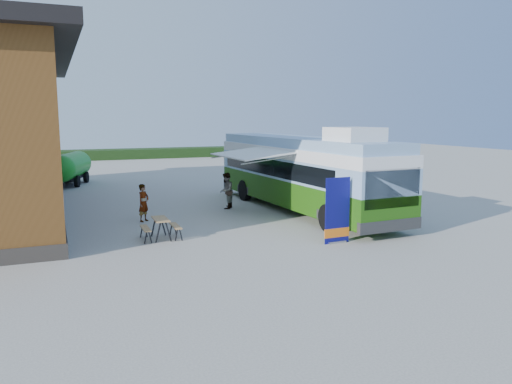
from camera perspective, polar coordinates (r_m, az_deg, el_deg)
name	(u,v)px	position (r m, az deg, el deg)	size (l,w,h in m)	color
ground	(260,240)	(18.03, 0.41, -5.51)	(100.00, 100.00, 0.00)	#BCB7AD
hedge	(195,152)	(56.25, -6.96, 4.56)	(40.00, 3.00, 1.00)	#264419
bus	(302,171)	(23.43, 5.26, 2.46)	(3.37, 13.10, 3.99)	#357513
awning	(257,150)	(22.44, 0.09, 4.80)	(2.88, 4.42, 0.52)	white
banner	(337,217)	(17.64, 9.28, -2.78)	(1.01, 0.21, 2.32)	#0C0D62
picnic_table	(161,224)	(18.37, -10.84, -3.58)	(1.36, 1.21, 0.76)	tan
person_a	(144,203)	(21.58, -12.73, -1.21)	(0.58, 0.38, 1.60)	#999999
person_b	(226,191)	(24.02, -3.43, 0.15)	(0.85, 0.66, 1.75)	#999999
slurry_tanker	(71,167)	(34.52, -20.40, 2.74)	(2.79, 5.44, 2.08)	green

